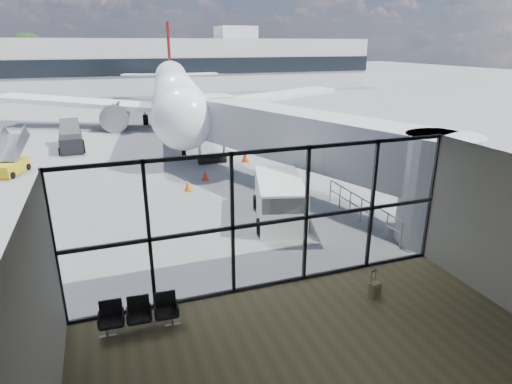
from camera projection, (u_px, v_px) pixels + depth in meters
ground at (143, 110)px, 49.27m from camera, size 220.00×220.00×0.00m
lounge_shell at (358, 291)px, 8.56m from camera, size 12.02×8.01×4.51m
glass_curtain_wall at (270, 221)px, 12.96m from camera, size 12.10×0.12×4.50m
jet_bridge at (311, 144)px, 20.64m from camera, size 8.00×16.50×4.33m
apron_railing at (361, 206)px, 18.36m from camera, size 0.06×5.46×1.11m
far_terminal at (123, 64)px, 67.23m from camera, size 80.00×12.20×11.00m
tree_5 at (28, 52)px, 71.03m from camera, size 6.27×6.27×9.03m
seating_row at (139, 312)px, 11.49m from camera, size 2.08×0.69×0.92m
suitcase at (375, 290)px, 12.95m from camera, size 0.38×0.31×0.90m
airliner at (174, 91)px, 41.04m from camera, size 32.87×38.26×9.88m
service_van at (279, 200)px, 18.40m from camera, size 3.02×4.66×1.87m
belt_loader at (71, 141)px, 30.73m from camera, size 1.87×4.35×1.97m
mobile_stairs at (8, 166)px, 25.25m from camera, size 2.29×3.24×2.08m
traffic_cone_a at (188, 186)px, 22.40m from camera, size 0.41×0.41×0.58m
traffic_cone_b at (245, 157)px, 27.88m from camera, size 0.47×0.47×0.68m
traffic_cone_c at (205, 175)px, 24.21m from camera, size 0.41×0.41×0.58m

